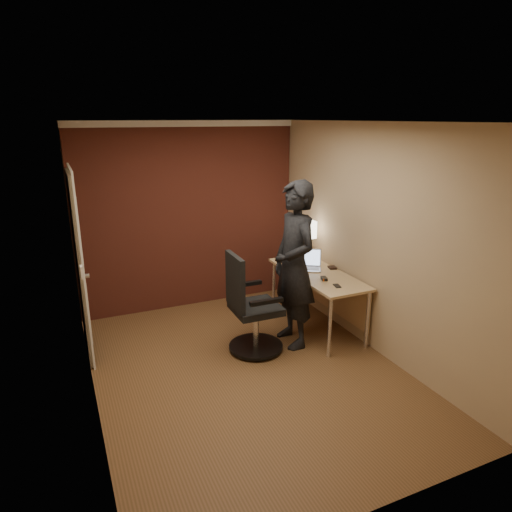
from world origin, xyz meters
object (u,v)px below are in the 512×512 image
phone (337,286)px  office_chair (250,310)px  wallet (332,268)px  desk_lamp (305,230)px  desk (322,282)px  mouse (324,279)px  person (294,265)px  laptop (307,263)px

phone → office_chair: 1.01m
wallet → phone: bearing=-118.3°
phone → desk_lamp: bearing=94.6°
desk_lamp → phone: desk_lamp is taller
desk → mouse: bearing=-119.1°
desk_lamp → phone: bearing=-98.2°
desk_lamp → office_chair: 1.45m
office_chair → phone: bearing=-15.9°
wallet → person: person is taller
desk_lamp → phone: size_ratio=4.65×
laptop → phone: bearing=-91.6°
desk_lamp → person: person is taller
desk_lamp → laptop: size_ratio=1.29×
laptop → office_chair: office_chair is taller
desk → wallet: 0.23m
laptop → office_chair: (-0.96, -0.42, -0.30)m
desk → laptop: 0.29m
mouse → wallet: bearing=61.4°
wallet → office_chair: size_ratio=0.10×
desk_lamp → mouse: bearing=-102.3°
office_chair → desk_lamp: bearing=33.2°
desk → wallet: (0.18, 0.06, 0.14)m
laptop → person: size_ratio=0.22×
desk_lamp → person: 0.92m
laptop → desk_lamp: bearing=67.2°
laptop → wallet: 0.31m
phone → person: size_ratio=0.06×
wallet → person: size_ratio=0.06×
mouse → office_chair: (-0.92, 0.03, -0.25)m
laptop → person: 0.62m
person → phone: bearing=57.3°
phone → mouse: bearing=107.9°
mouse → desk_lamp: bearing=94.3°
office_chair → mouse: bearing=-2.1°
laptop → mouse: 0.46m
desk → desk_lamp: size_ratio=2.80×
desk → desk_lamp: (0.02, 0.49, 0.55)m
laptop → wallet: (0.28, -0.14, -0.05)m
office_chair → wallet: bearing=12.8°
laptop → mouse: (-0.04, -0.45, -0.05)m
wallet → office_chair: 1.30m
desk → phone: size_ratio=13.04×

